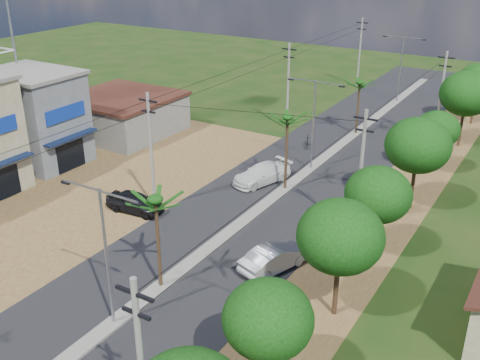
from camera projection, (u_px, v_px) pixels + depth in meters
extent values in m
plane|color=black|center=(114.00, 324.00, 30.04)|extent=(160.00, 160.00, 0.00)
cube|color=black|center=(254.00, 214.00, 41.74)|extent=(12.00, 110.00, 0.04)
cube|color=#605E56|center=(273.00, 198.00, 44.05)|extent=(1.00, 90.00, 0.18)
cube|color=#50321B|center=(41.00, 203.00, 43.41)|extent=(18.00, 46.00, 0.04)
cube|color=#50321B|center=(364.00, 244.00, 37.70)|extent=(5.00, 90.00, 0.03)
cube|color=#0D1938|center=(2.00, 164.00, 42.62)|extent=(0.80, 5.40, 0.15)
cube|color=black|center=(3.00, 184.00, 43.52)|extent=(0.10, 3.00, 2.40)
cube|color=#52565A|center=(35.00, 119.00, 49.81)|extent=(8.00, 6.00, 8.00)
cube|color=#605E56|center=(28.00, 73.00, 48.13)|extent=(8.40, 6.40, 0.30)
cube|color=#0D1938|center=(71.00, 137.00, 48.08)|extent=(0.80, 5.40, 0.15)
cube|color=black|center=(71.00, 156.00, 48.98)|extent=(0.10, 3.00, 2.40)
cube|color=navy|center=(66.00, 113.00, 47.38)|extent=(0.12, 4.20, 1.20)
cube|color=#605E56|center=(122.00, 116.00, 58.03)|extent=(10.00, 10.00, 3.60)
cube|color=#321910|center=(121.00, 97.00, 57.22)|extent=(10.40, 10.40, 0.30)
cylinder|color=black|center=(267.00, 359.00, 24.84)|extent=(0.28, 0.28, 3.85)
ellipsoid|color=black|center=(268.00, 319.00, 23.94)|extent=(4.00, 4.00, 3.40)
cylinder|color=black|center=(337.00, 279.00, 29.97)|extent=(0.28, 0.28, 4.55)
ellipsoid|color=black|center=(340.00, 236.00, 28.91)|extent=(4.60, 4.60, 3.91)
cylinder|color=black|center=(375.00, 227.00, 35.67)|extent=(0.28, 0.28, 4.06)
ellipsoid|color=black|center=(378.00, 195.00, 34.73)|extent=(4.20, 4.20, 3.57)
cylinder|color=black|center=(413.00, 180.00, 41.68)|extent=(0.28, 0.28, 4.76)
ellipsoid|color=black|center=(418.00, 145.00, 40.57)|extent=(4.80, 4.80, 4.08)
cylinder|color=black|center=(434.00, 152.00, 48.34)|extent=(0.28, 0.28, 3.64)
ellipsoid|color=black|center=(437.00, 130.00, 47.49)|extent=(3.80, 3.80, 3.23)
cylinder|color=black|center=(462.00, 122.00, 54.04)|extent=(0.28, 0.28, 4.90)
ellipsoid|color=black|center=(467.00, 94.00, 52.90)|extent=(5.00, 5.00, 4.25)
cylinder|color=black|center=(474.00, 104.00, 60.54)|extent=(0.28, 0.28, 4.34)
ellipsoid|color=black|center=(478.00, 82.00, 59.53)|extent=(4.40, 4.40, 3.74)
cylinder|color=black|center=(158.00, 245.00, 31.99)|extent=(0.22, 0.22, 5.80)
cylinder|color=black|center=(286.00, 154.00, 44.39)|extent=(0.22, 0.22, 6.20)
cylinder|color=black|center=(358.00, 109.00, 57.02)|extent=(0.22, 0.22, 5.50)
cylinder|color=gray|center=(107.00, 260.00, 28.42)|extent=(0.16, 0.16, 8.00)
cube|color=gray|center=(118.00, 196.00, 26.26)|extent=(2.40, 0.08, 0.08)
cube|color=gray|center=(81.00, 185.00, 27.41)|extent=(2.40, 0.08, 0.08)
cube|color=black|center=(136.00, 204.00, 25.78)|extent=(0.50, 0.18, 0.12)
cube|color=black|center=(66.00, 183.00, 27.97)|extent=(0.50, 0.18, 0.12)
cylinder|color=gray|center=(313.00, 127.00, 47.93)|extent=(0.16, 0.16, 8.00)
cube|color=gray|center=(329.00, 83.00, 45.77)|extent=(2.40, 0.08, 0.08)
cube|color=gray|center=(303.00, 80.00, 46.92)|extent=(2.40, 0.08, 0.08)
cube|color=black|center=(342.00, 86.00, 45.29)|extent=(0.50, 0.18, 0.12)
cube|color=black|center=(291.00, 79.00, 47.48)|extent=(0.50, 0.18, 0.12)
cylinder|color=gray|center=(400.00, 70.00, 67.44)|extent=(0.16, 0.16, 8.00)
cube|color=gray|center=(414.00, 38.00, 65.28)|extent=(2.40, 0.08, 0.08)
cube|color=gray|center=(394.00, 36.00, 66.43)|extent=(2.40, 0.08, 0.08)
cube|color=black|center=(424.00, 40.00, 64.80)|extent=(0.50, 0.18, 0.12)
cube|color=black|center=(385.00, 36.00, 66.99)|extent=(0.50, 0.18, 0.12)
cylinder|color=#605E56|center=(151.00, 153.00, 40.91)|extent=(0.24, 0.24, 9.00)
cube|color=black|center=(148.00, 101.00, 39.33)|extent=(1.60, 0.12, 0.12)
cube|color=black|center=(149.00, 112.00, 39.65)|extent=(1.20, 0.12, 0.12)
cylinder|color=#605E56|center=(288.00, 87.00, 58.08)|extent=(0.24, 0.24, 9.00)
cube|color=black|center=(289.00, 49.00, 56.50)|extent=(1.60, 0.12, 0.12)
cube|color=black|center=(289.00, 57.00, 56.82)|extent=(1.20, 0.12, 0.12)
cylinder|color=#605E56|center=(360.00, 53.00, 74.47)|extent=(0.24, 0.24, 9.00)
cube|color=black|center=(362.00, 23.00, 72.88)|extent=(1.60, 0.12, 0.12)
cube|color=black|center=(362.00, 29.00, 73.21)|extent=(1.20, 0.12, 0.12)
cube|color=black|center=(134.00, 294.00, 18.38)|extent=(1.60, 0.12, 0.12)
cube|color=black|center=(136.00, 313.00, 18.71)|extent=(1.20, 0.12, 0.12)
cylinder|color=#605E56|center=(360.00, 175.00, 37.13)|extent=(0.24, 0.24, 9.00)
cube|color=black|center=(366.00, 119.00, 35.55)|extent=(1.60, 0.12, 0.12)
cube|color=black|center=(365.00, 131.00, 35.88)|extent=(1.20, 0.12, 0.12)
cylinder|color=#605E56|center=(440.00, 98.00, 54.30)|extent=(0.24, 0.24, 9.00)
cube|color=black|center=(446.00, 58.00, 52.72)|extent=(1.60, 0.12, 0.12)
cube|color=black|center=(445.00, 66.00, 53.04)|extent=(1.20, 0.12, 0.12)
imported|color=gray|center=(275.00, 258.00, 34.63)|extent=(3.10, 5.07, 1.58)
imported|color=silver|center=(262.00, 174.00, 46.64)|extent=(3.88, 5.78, 1.56)
imported|color=black|center=(135.00, 203.00, 41.79)|extent=(4.66, 2.21, 1.54)
imported|color=black|center=(284.00, 173.00, 47.67)|extent=(1.22, 1.84, 0.91)
imported|color=black|center=(307.00, 142.00, 54.44)|extent=(1.27, 1.97, 1.15)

